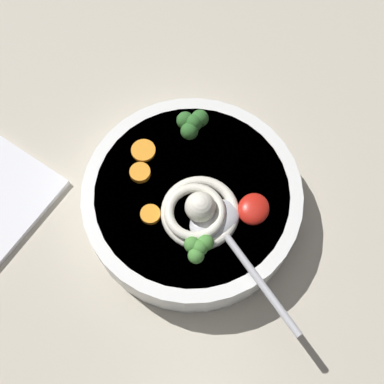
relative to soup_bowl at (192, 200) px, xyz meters
The scene contains 10 objects.
table_slab 6.19cm from the soup_bowl, behind, with size 139.87×139.87×4.33cm, color #BCB29E.
soup_bowl is the anchor object (origin of this frame).
noodle_pile 4.70cm from the soup_bowl, 40.57° to the left, with size 9.68×9.49×3.89cm.
soup_spoon 6.72cm from the soup_bowl, 59.77° to the left, with size 11.60×16.57×1.60cm.
chili_sauce_dollop 8.00cm from the soup_bowl, 96.27° to the left, with size 3.87×3.49×1.74cm, color red.
broccoli_floret_beside_noodles 8.37cm from the soup_bowl, 31.36° to the left, with size 3.48×3.00×2.75cm.
broccoli_floret_rear 9.06cm from the soup_bowl, 154.13° to the right, with size 4.10×3.52×3.24cm.
carrot_slice_near_spoon 8.24cm from the soup_bowl, 106.54° to the right, with size 2.89×2.89×0.43cm, color orange.
carrot_slice_beside_chili 6.16cm from the soup_bowl, 32.22° to the right, with size 2.27×2.27×0.69cm, color orange.
carrot_slice_front 7.03cm from the soup_bowl, 84.92° to the right, with size 2.42×2.42×0.74cm, color orange.
Camera 1 is at (25.36, 9.78, 64.45)cm, focal length 49.07 mm.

